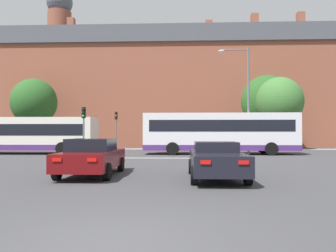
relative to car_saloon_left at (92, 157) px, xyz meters
The scene contains 17 objects.
ground_plane 8.42m from the car_saloon_left, 72.34° to the right, with size 400.00×400.00×0.00m, color #3D3D3F.
stop_line_strip 9.48m from the car_saloon_left, 74.38° to the left, with size 9.20×0.30×0.01m, color silver.
far_pavement 21.49m from the car_saloon_left, 83.20° to the left, with size 70.22×2.50×0.01m, color gray.
brick_civic_building 32.77m from the car_saloon_left, 88.53° to the left, with size 43.82×14.99×22.00m.
car_saloon_left is the anchor object (origin of this frame).
car_roadster_right 5.00m from the car_saloon_left, ahead, with size 2.01×4.81×1.39m.
bus_crossing_lead 14.88m from the car_saloon_left, 63.21° to the left, with size 12.13×2.75×3.27m.
bus_crossing_trailing 16.06m from the car_saloon_left, 125.30° to the left, with size 11.71×2.68×2.96m.
traffic_light_far_left 21.28m from the car_saloon_left, 98.86° to the left, with size 0.26×0.31×3.93m.
traffic_light_near_left 11.11m from the car_saloon_left, 108.71° to the left, with size 0.26×0.31×3.60m.
traffic_light_far_right 22.78m from the car_saloon_left, 67.55° to the left, with size 0.26×0.31×3.62m.
street_lamp_junction 15.50m from the car_saloon_left, 55.58° to the left, with size 2.39×0.36×8.32m.
pedestrian_waiting 22.87m from the car_saloon_left, 69.29° to the left, with size 0.32×0.44×1.81m.
pedestrian_walking_east 23.84m from the car_saloon_left, 66.74° to the left, with size 0.46×0.38×1.70m.
tree_by_building 24.95m from the car_saloon_left, 119.90° to the left, with size 4.82×4.82×7.55m.
tree_kerbside 25.02m from the car_saloon_left, 56.53° to the left, with size 4.78×4.78×7.41m.
tree_distant 29.46m from the car_saloon_left, 62.30° to the left, with size 6.37×6.37×8.53m.
Camera 1 is at (1.11, -5.19, 1.74)m, focal length 35.00 mm.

